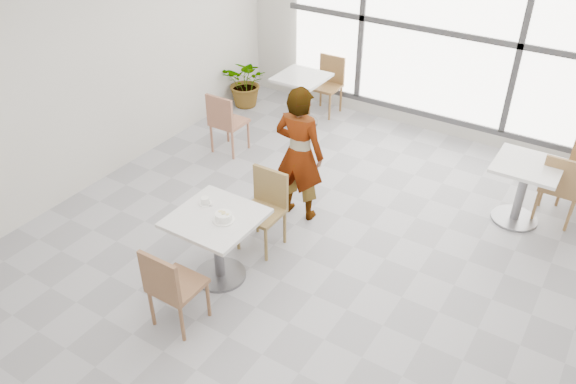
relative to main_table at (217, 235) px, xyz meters
The scene contains 16 objects.
floor 1.04m from the main_table, 51.59° to the left, with size 7.00×7.00×0.00m, color #9E9EA5.
wall_back 4.35m from the main_table, 82.44° to the left, with size 6.00×6.00×0.00m, color silver.
wall_left 2.72m from the main_table, 163.92° to the left, with size 7.00×7.00×0.00m, color silver.
window 4.29m from the main_table, 82.32° to the left, with size 4.60×0.07×2.52m.
main_table is the anchor object (origin of this frame).
chair_near 0.75m from the main_table, 84.61° to the right, with size 0.42×0.42×0.87m.
chair_far 0.72m from the main_table, 83.97° to the left, with size 0.42×0.42×0.87m.
oatmeal_bowl 0.29m from the main_table, ahead, with size 0.21×0.21×0.09m.
coffee_cup 0.35m from the main_table, 151.99° to the left, with size 0.16×0.13×0.07m.
person 1.40m from the main_table, 85.98° to the left, with size 0.58×0.38×1.59m, color black.
bg_table_left 3.56m from the main_table, 108.01° to the left, with size 0.70×0.70×0.75m.
bg_table_right 3.45m from the main_table, 48.72° to the left, with size 0.70×0.70×0.75m.
bg_chair_left_near 2.54m from the main_table, 125.90° to the left, with size 0.42×0.42×0.87m.
bg_chair_left_far 4.08m from the main_table, 103.70° to the left, with size 0.42×0.42×0.87m.
bg_chair_right_near 3.83m from the main_table, 46.58° to the left, with size 0.42×0.42×0.87m.
plant_left 4.07m from the main_table, 121.79° to the left, with size 0.71×0.62×0.79m, color #4C7938.
Camera 1 is at (2.36, -4.03, 3.94)m, focal length 35.66 mm.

